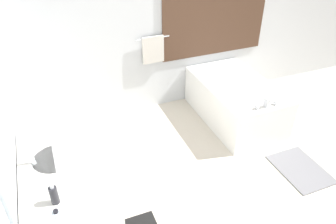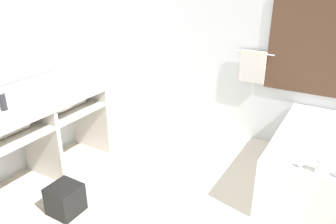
% 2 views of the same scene
% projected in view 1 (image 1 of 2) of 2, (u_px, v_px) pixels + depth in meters
% --- Properties ---
extents(ground_plane, '(16.00, 16.00, 0.00)m').
position_uv_depth(ground_plane, '(245.00, 197.00, 3.70)').
color(ground_plane, beige).
rests_on(ground_plane, ground).
extents(wall_back_with_blinds, '(7.40, 0.13, 2.70)m').
position_uv_depth(wall_back_with_blinds, '(172.00, 20.00, 4.68)').
color(wall_back_with_blinds, silver).
rests_on(wall_back_with_blinds, ground_plane).
extents(vanity_counter, '(0.63, 1.51, 0.88)m').
position_uv_depth(vanity_counter, '(62.00, 191.00, 2.90)').
color(vanity_counter, silver).
rests_on(vanity_counter, ground_plane).
extents(sink_faucet, '(0.09, 0.04, 0.18)m').
position_uv_depth(sink_faucet, '(32.00, 156.00, 2.82)').
color(sink_faucet, silver).
rests_on(sink_faucet, vanity_counter).
extents(bathtub, '(0.91, 1.54, 0.71)m').
position_uv_depth(bathtub, '(235.00, 99.00, 4.83)').
color(bathtub, white).
rests_on(bathtub, ground_plane).
extents(water_bottle_1, '(0.06, 0.06, 0.20)m').
position_uv_depth(water_bottle_1, '(58.00, 221.00, 2.25)').
color(water_bottle_1, white).
rests_on(water_bottle_1, vanity_counter).
extents(soap_dispenser, '(0.06, 0.06, 0.19)m').
position_uv_depth(soap_dispenser, '(54.00, 195.00, 2.46)').
color(soap_dispenser, '#28282D').
rests_on(soap_dispenser, vanity_counter).
extents(bath_mat, '(0.53, 0.72, 0.02)m').
position_uv_depth(bath_mat, '(300.00, 169.00, 4.06)').
color(bath_mat, slate).
rests_on(bath_mat, ground_plane).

